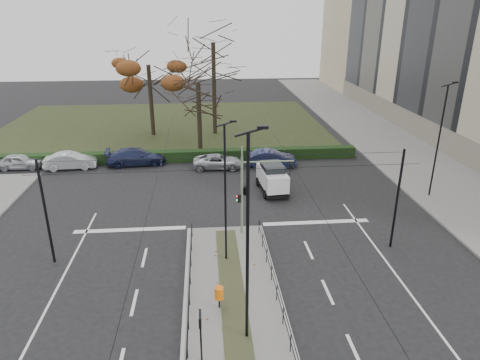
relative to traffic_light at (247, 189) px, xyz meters
The scene contains 22 objects.
ground 5.36m from the traffic_light, 107.06° to the right, with size 140.00×140.00×0.00m, color black.
median_island 7.46m from the traffic_light, 100.91° to the right, with size 4.40×15.00×0.14m, color slate.
sidewalk_east 24.57m from the traffic_light, 46.78° to the left, with size 8.00×90.00×0.14m, color slate.
park 28.88m from the traffic_light, 104.72° to the left, with size 38.00×26.00×0.10m, color #252F17.
hedge 16.32m from the traffic_light, 116.90° to the left, with size 38.00×1.00×1.00m, color black.
median_railing 7.24m from the traffic_light, 100.76° to the right, with size 4.14×13.24×0.92m.
catenary 2.93m from the traffic_light, 116.47° to the right, with size 20.00×34.00×6.00m.
traffic_light is the anchor object (origin of this frame).
litter_bin 7.68m from the traffic_light, 105.50° to the right, with size 0.42×0.42×1.07m.
info_panel 10.72m from the traffic_light, 105.23° to the right, with size 0.13×0.58×2.24m.
streetlamp_median_near 9.30m from the traffic_light, 95.51° to the right, with size 0.76×0.15×9.07m.
streetlamp_median_far 3.45m from the traffic_light, 115.45° to the right, with size 0.65×0.13×7.81m.
streetlamp_sidewalk 14.95m from the traffic_light, 17.82° to the left, with size 0.70×0.14×8.33m.
parked_car_first 23.14m from the traffic_light, 144.04° to the left, with size 1.57×3.91×1.33m, color #B4B7BC.
parked_car_second 19.47m from the traffic_light, 137.11° to the left, with size 1.54×4.41×1.45m, color #B4B7BC.
parked_car_third 16.40m from the traffic_light, 121.96° to the left, with size 2.13×5.23×1.52m, color #20274C.
parked_car_fourth 12.51m from the traffic_light, 95.97° to the left, with size 2.01×4.37×1.21m, color #B4B7BC.
white_van 7.38m from the traffic_light, 68.35° to the left, with size 2.14×4.11×2.19m.
rust_tree 25.35m from the traffic_light, 108.90° to the left, with size 7.91×7.91×9.93m.
bare_tree_center 24.41m from the traffic_light, 92.90° to the left, with size 8.18×8.18×13.01m.
bare_tree_near 17.94m from the traffic_light, 99.31° to the left, with size 5.86×5.86×8.82m.
parked_car_fifth 12.99m from the traffic_light, 74.41° to the left, with size 1.55×4.46×1.47m, color #20274C.
Camera 1 is at (-1.12, -19.14, 12.89)m, focal length 32.00 mm.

